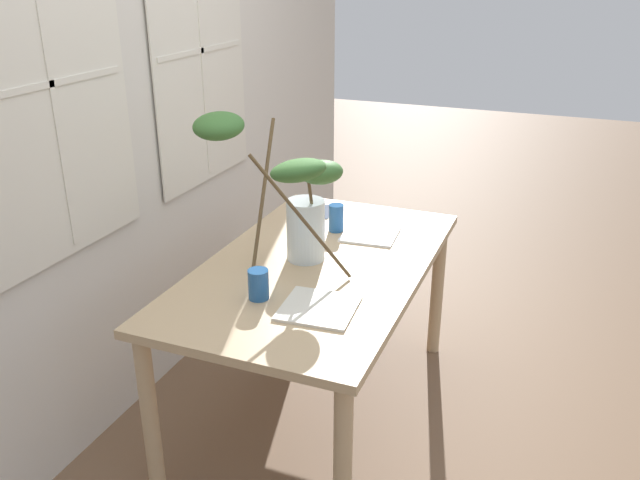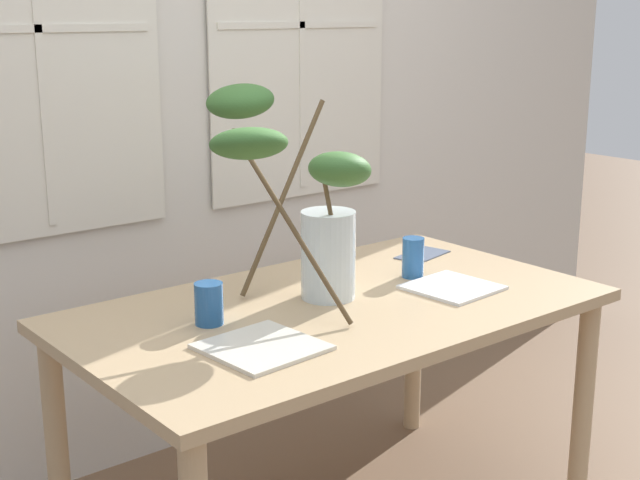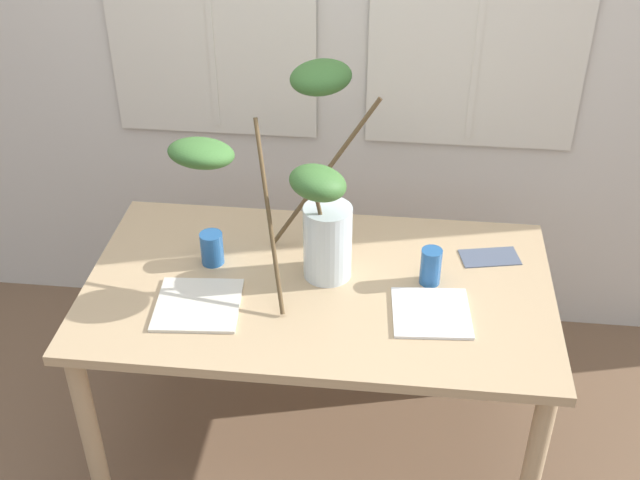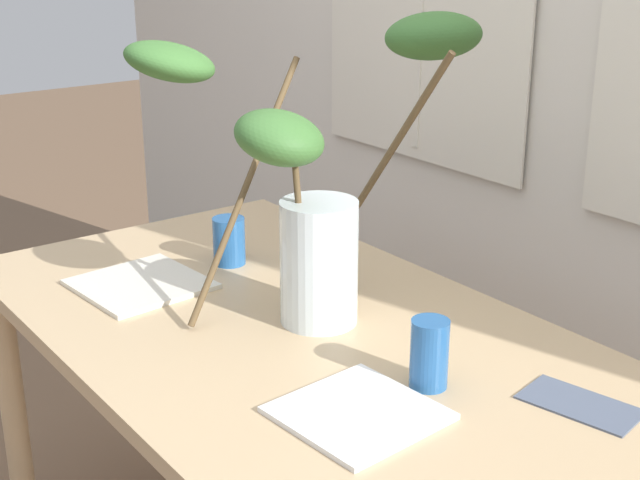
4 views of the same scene
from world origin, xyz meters
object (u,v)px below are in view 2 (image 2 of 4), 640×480
drinking_glass_blue_left (209,304)px  plate_square_left (262,347)px  drinking_glass_blue_right (413,258)px  vase_with_branches (297,190)px  dining_table (335,333)px  plate_square_right (452,287)px

drinking_glass_blue_left → plate_square_left: (0.00, -0.24, -0.05)m
drinking_glass_blue_left → drinking_glass_blue_right: drinking_glass_blue_right is taller
vase_with_branches → drinking_glass_blue_left: (-0.32, -0.03, -0.27)m
dining_table → drinking_glass_blue_left: 0.41m
drinking_glass_blue_left → plate_square_right: 0.77m
plate_square_left → drinking_glass_blue_left: bearing=91.1°
dining_table → vase_with_branches: size_ratio=2.10×
plate_square_right → drinking_glass_blue_left: bearing=165.1°
dining_table → plate_square_right: bearing=-17.4°
plate_square_left → vase_with_branches: bearing=40.1°
dining_table → drinking_glass_blue_left: bearing=167.5°
drinking_glass_blue_left → plate_square_right: size_ratio=0.48×
drinking_glass_blue_right → plate_square_left: size_ratio=0.48×
drinking_glass_blue_left → drinking_glass_blue_right: (0.73, -0.03, 0.01)m
vase_with_branches → drinking_glass_blue_right: size_ratio=5.71×
vase_with_branches → plate_square_right: vase_with_branches is taller
plate_square_left → drinking_glass_blue_right: bearing=15.8°
vase_with_branches → drinking_glass_blue_left: bearing=-175.1°
drinking_glass_blue_right → plate_square_left: drinking_glass_blue_right is taller
dining_table → vase_with_branches: vase_with_branches is taller
plate_square_left → plate_square_right: bearing=3.2°
vase_with_branches → plate_square_left: vase_with_branches is taller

